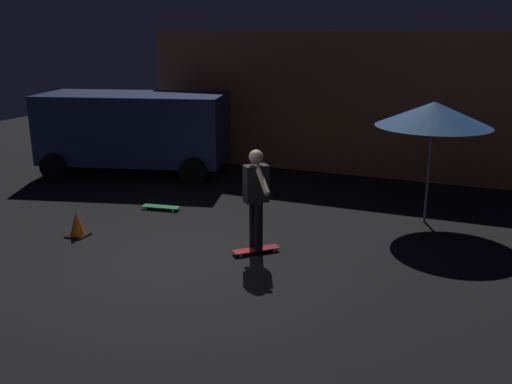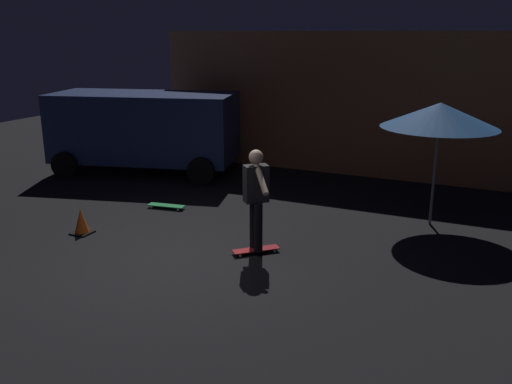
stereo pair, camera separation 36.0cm
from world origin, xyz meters
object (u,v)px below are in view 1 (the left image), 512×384
object	(u,v)px
skateboard_ridden	(256,250)
skater	(256,193)
patio_umbrella	(434,114)
skateboard_spare	(161,207)
traffic_cone	(77,225)
parked_van	(134,128)

from	to	relation	value
skateboard_ridden	skater	size ratio (longest dim) A/B	0.42
patio_umbrella	skateboard_spare	distance (m)	5.63
skateboard_ridden	skateboard_spare	world-z (taller)	same
patio_umbrella	skateboard_ridden	distance (m)	4.13
patio_umbrella	skater	xyz separation A→B (m)	(-2.41, -2.68, -1.04)
traffic_cone	skateboard_spare	bearing A→B (deg)	73.48
skateboard_ridden	patio_umbrella	bearing A→B (deg)	48.07
patio_umbrella	skateboard_spare	bearing A→B (deg)	-165.78
patio_umbrella	skateboard_spare	size ratio (longest dim) A/B	2.87
skateboard_ridden	traffic_cone	xyz separation A→B (m)	(-3.24, -0.49, 0.16)
skateboard_ridden	parked_van	bearing A→B (deg)	142.18
skateboard_ridden	traffic_cone	world-z (taller)	traffic_cone
parked_van	skateboard_spare	world-z (taller)	parked_van
patio_umbrella	skateboard_ridden	world-z (taller)	patio_umbrella
skateboard_spare	traffic_cone	xyz separation A→B (m)	(-0.56, -1.88, 0.16)
skater	traffic_cone	xyz separation A→B (m)	(-3.24, -0.49, -0.83)
patio_umbrella	skateboard_ridden	size ratio (longest dim) A/B	3.29
skater	traffic_cone	bearing A→B (deg)	-171.39
skater	skateboard_spare	bearing A→B (deg)	152.65
skateboard_ridden	skateboard_spare	bearing A→B (deg)	152.65
skateboard_spare	skater	xyz separation A→B (m)	(2.69, -1.39, 0.98)
skateboard_spare	patio_umbrella	bearing A→B (deg)	14.22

